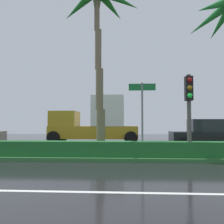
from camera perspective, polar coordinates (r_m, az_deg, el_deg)
The scene contains 9 objects.
ground_plane at distance 12.49m, azimuth -2.80°, elevation -9.65°, with size 90.00×42.00×0.10m, color black.
near_lane_divider_stripe at distance 5.69m, azimuth -10.80°, elevation -17.68°, with size 81.00×0.14×0.01m, color white.
median_strip at distance 11.49m, azimuth -3.34°, elevation -9.64°, with size 85.50×4.00×0.15m, color #2D6B33.
median_hedge at distance 10.07m, azimuth -4.28°, elevation -8.49°, with size 76.50×0.70×0.60m.
palm_tree_centre_left at distance 13.39m, azimuth -3.32°, elevation 22.55°, with size 4.26×4.39×8.54m.
traffic_signal_median_right at distance 10.09m, azimuth 17.43°, elevation 2.65°, with size 0.28×0.43×3.25m.
street_name_sign at distance 10.14m, azimuth 7.02°, elevation 0.78°, with size 1.10×0.08×3.00m.
box_truck_lead at distance 18.25m, azimuth -3.95°, elevation -2.38°, with size 6.40×2.64×3.46m.
car_in_traffic_second at distance 16.15m, azimuth 21.22°, elevation -4.75°, with size 4.30×2.02×1.72m.
Camera 1 is at (1.33, -3.32, 1.49)m, focal length 39.42 mm.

